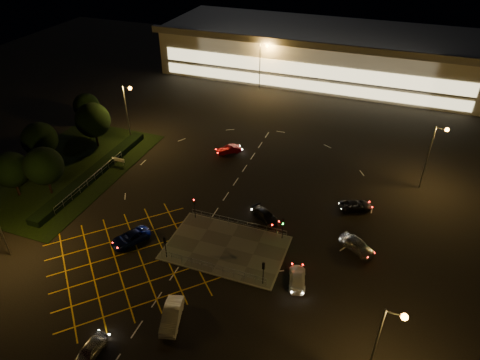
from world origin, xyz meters
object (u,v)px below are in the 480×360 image
(signal_se, at_px, (263,269))
(car_near_silver, at_px, (90,350))
(car_left_blue, at_px, (130,238))
(car_right_silver, at_px, (357,245))
(car_queue_white, at_px, (172,315))
(signal_sw, at_px, (165,243))
(car_east_grey, at_px, (356,205))
(signal_ne, at_px, (283,224))
(car_circ_red, at_px, (229,149))
(car_far_dkgrey, at_px, (265,215))
(car_approach_white, at_px, (297,278))
(signal_nw, at_px, (194,204))

(signal_se, relative_size, car_near_silver, 0.79)
(car_left_blue, xyz_separation_m, car_right_silver, (26.56, 8.25, 0.10))
(car_near_silver, distance_m, car_left_blue, 15.70)
(car_queue_white, height_order, car_left_blue, car_queue_white)
(signal_sw, xyz_separation_m, car_east_grey, (19.81, 17.36, -1.75))
(car_right_silver, bearing_deg, car_east_grey, 40.78)
(signal_sw, bearing_deg, car_right_silver, -156.33)
(signal_ne, xyz_separation_m, car_queue_white, (-7.15, -15.82, -1.57))
(signal_sw, height_order, car_east_grey, signal_sw)
(signal_ne, distance_m, car_queue_white, 17.44)
(car_circ_red, bearing_deg, signal_sw, -32.71)
(car_east_grey, bearing_deg, car_circ_red, 44.85)
(car_queue_white, relative_size, car_right_silver, 1.04)
(car_far_dkgrey, bearing_deg, car_east_grey, -26.83)
(signal_ne, xyz_separation_m, car_far_dkgrey, (-3.16, 3.01, -1.73))
(car_circ_red, height_order, car_approach_white, car_circ_red)
(car_queue_white, bearing_deg, car_approach_white, 25.86)
(signal_se, bearing_deg, signal_nw, -33.65)
(car_far_dkgrey, relative_size, car_circ_red, 1.12)
(signal_ne, xyz_separation_m, car_near_silver, (-12.52, -21.89, -1.68))
(signal_sw, xyz_separation_m, car_queue_white, (4.85, -7.84, -1.57))
(car_queue_white, distance_m, car_left_blue, 13.61)
(signal_nw, relative_size, car_queue_white, 0.65)
(signal_ne, height_order, car_near_silver, signal_ne)
(car_far_dkgrey, bearing_deg, signal_sw, 174.21)
(signal_se, xyz_separation_m, car_right_silver, (9.03, 9.22, -1.58))
(car_circ_red, bearing_deg, car_east_grey, 31.86)
(car_right_silver, bearing_deg, signal_sw, 145.94)
(car_far_dkgrey, distance_m, car_east_grey, 12.68)
(car_near_silver, xyz_separation_m, car_far_dkgrey, (9.36, 24.90, -0.05))
(signal_sw, xyz_separation_m, car_near_silver, (-0.52, -13.91, -1.68))
(car_right_silver, bearing_deg, signal_ne, 130.03)
(signal_nw, distance_m, car_circ_red, 17.88)
(car_circ_red, relative_size, car_east_grey, 0.88)
(signal_se, xyz_separation_m, car_circ_red, (-14.11, 25.66, -1.72))
(signal_nw, xyz_separation_m, car_queue_white, (4.85, -15.82, -1.57))
(signal_ne, bearing_deg, car_approach_white, -61.32)
(signal_sw, relative_size, car_right_silver, 0.68)
(car_left_blue, bearing_deg, car_queue_white, -12.38)
(signal_ne, height_order, car_approach_white, signal_ne)
(car_far_dkgrey, height_order, car_right_silver, car_right_silver)
(car_left_blue, distance_m, car_far_dkgrey, 17.53)
(car_far_dkgrey, relative_size, car_right_silver, 0.95)
(signal_nw, bearing_deg, car_circ_red, 96.81)
(signal_sw, height_order, car_left_blue, signal_sw)
(car_far_dkgrey, bearing_deg, signal_nw, 141.80)
(car_east_grey, xyz_separation_m, car_approach_white, (-4.31, -15.77, 0.03))
(signal_ne, bearing_deg, car_far_dkgrey, 136.41)
(car_far_dkgrey, height_order, car_approach_white, car_approach_white)
(signal_se, distance_m, car_approach_white, 4.21)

